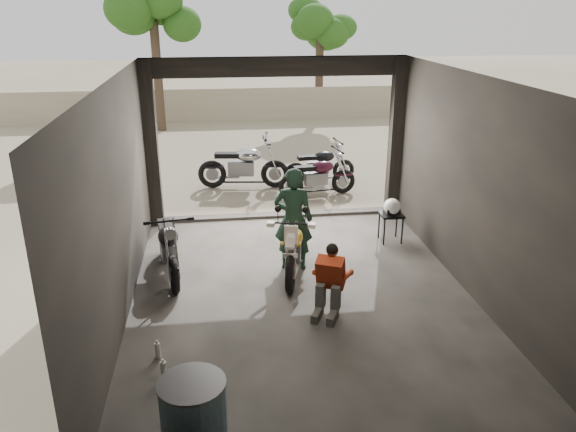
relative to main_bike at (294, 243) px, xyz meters
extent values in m
plane|color=#7A6D56|center=(0.01, -0.88, -0.55)|extent=(80.00, 80.00, 0.00)
cube|color=#2D2B28|center=(0.01, -0.88, -0.54)|extent=(5.00, 7.00, 0.02)
plane|color=black|center=(0.01, -0.88, 2.65)|extent=(7.00, 7.00, 0.00)
cube|color=black|center=(0.01, -4.38, 1.05)|extent=(5.00, 0.02, 3.20)
cube|color=black|center=(-2.49, -0.88, 1.05)|extent=(0.02, 7.00, 3.20)
cube|color=black|center=(2.51, -0.88, 1.05)|extent=(0.02, 7.00, 3.20)
cube|color=black|center=(-2.37, 2.50, 1.05)|extent=(0.24, 0.24, 3.20)
cube|color=black|center=(2.39, 2.50, 1.05)|extent=(0.24, 0.24, 3.20)
cube|color=black|center=(0.01, 2.54, 2.47)|extent=(5.00, 0.16, 0.36)
cube|color=#2D2B28|center=(0.01, 2.62, -0.51)|extent=(5.00, 0.25, 0.08)
cube|color=gray|center=(0.01, 13.12, 0.05)|extent=(18.00, 0.30, 1.20)
cylinder|color=#382B1E|center=(-2.99, 11.62, 1.24)|extent=(0.30, 0.30, 3.58)
ellipsoid|color=#1E4C14|center=(-2.99, 11.62, 3.48)|extent=(2.20, 2.20, 3.14)
cylinder|color=#382B1E|center=(2.81, 13.12, 1.05)|extent=(0.30, 0.30, 3.20)
ellipsoid|color=#1E4C14|center=(2.81, 13.12, 3.05)|extent=(2.20, 2.20, 2.80)
imported|color=black|center=(0.02, 0.23, 0.31)|extent=(0.71, 0.55, 1.73)
cube|color=black|center=(1.93, 1.09, -0.02)|extent=(0.40, 0.40, 0.04)
cylinder|color=black|center=(1.77, 0.92, -0.28)|extent=(0.03, 0.03, 0.53)
cylinder|color=black|center=(2.10, 0.92, -0.28)|extent=(0.03, 0.03, 0.53)
cylinder|color=black|center=(1.77, 1.25, -0.28)|extent=(0.03, 0.03, 0.53)
cylinder|color=black|center=(2.10, 1.25, -0.28)|extent=(0.03, 0.03, 0.53)
ellipsoid|color=white|center=(1.92, 1.04, 0.15)|extent=(0.35, 0.36, 0.30)
cylinder|color=slate|center=(-1.48, -3.88, -0.08)|extent=(0.74, 0.74, 0.94)
cylinder|color=black|center=(3.78, 2.58, 0.60)|extent=(0.08, 0.08, 2.31)
cylinder|color=white|center=(3.78, 2.56, 1.55)|extent=(0.84, 0.03, 0.84)
camera|label=1|loc=(-1.16, -8.09, 3.54)|focal=35.00mm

